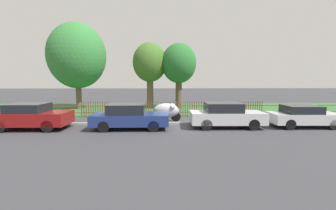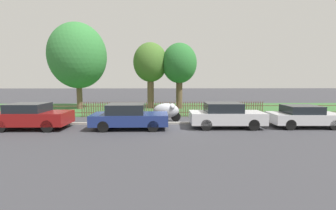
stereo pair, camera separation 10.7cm
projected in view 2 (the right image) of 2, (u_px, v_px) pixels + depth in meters
ground_plane at (175, 124)px, 14.00m from camera, size 120.00×120.00×0.00m
kerb_stone at (175, 123)px, 14.10m from camera, size 41.10×0.20×0.12m
grass_strip at (171, 109)px, 21.68m from camera, size 41.10×9.53×0.01m
park_fence at (173, 109)px, 16.90m from camera, size 41.10×0.05×1.13m
parked_car_silver_hatchback at (32, 116)px, 12.60m from camera, size 4.02×1.88×1.45m
parked_car_black_saloon at (129, 116)px, 12.69m from camera, size 4.27×1.90×1.42m
parked_car_navy_estate at (226, 115)px, 12.97m from camera, size 4.22×1.82×1.45m
parked_car_red_compact at (304, 116)px, 13.08m from camera, size 3.96×1.80×1.28m
covered_motorcycle at (167, 111)px, 14.91m from camera, size 1.92×0.88×1.22m
tree_nearest_kerb at (78, 56)px, 20.98m from camera, size 5.29×5.29×8.04m
tree_behind_motorcycle at (150, 63)px, 21.69m from camera, size 3.29×3.29×6.34m
tree_mid_park at (179, 64)px, 21.39m from camera, size 3.31×3.31×6.24m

